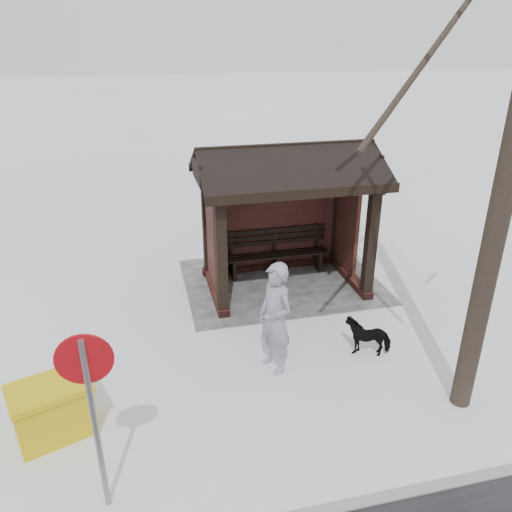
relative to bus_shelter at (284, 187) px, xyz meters
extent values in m
plane|color=white|center=(0.00, 0.16, -2.17)|extent=(120.00, 120.00, 0.00)
cube|color=gray|center=(0.00, 5.66, -2.16)|extent=(120.00, 0.15, 0.06)
cube|color=gray|center=(0.00, -0.04, -2.16)|extent=(4.20, 3.20, 0.02)
cube|color=#3A1915|center=(0.00, -0.74, -2.09)|extent=(3.30, 0.22, 0.16)
cube|color=#3A1915|center=(-1.50, 0.16, -2.09)|extent=(0.22, 2.10, 0.16)
cube|color=#3A1915|center=(1.50, 0.16, -2.09)|extent=(0.22, 2.10, 0.16)
cube|color=black|center=(-1.50, 1.06, -1.02)|extent=(0.20, 0.20, 2.30)
cube|color=black|center=(1.50, 1.06, -1.02)|extent=(0.20, 0.20, 2.30)
cube|color=black|center=(-1.50, -0.74, -1.02)|extent=(0.20, 0.20, 2.30)
cube|color=black|center=(1.50, -0.74, -1.02)|extent=(0.20, 0.20, 2.30)
cube|color=#311913|center=(0.00, -0.74, -0.94)|extent=(2.80, 0.08, 2.14)
cube|color=#311913|center=(-1.50, -0.16, -0.94)|extent=(0.08, 1.17, 2.14)
cube|color=#311913|center=(1.50, -0.16, -0.94)|extent=(0.08, 1.17, 2.14)
cube|color=black|center=(0.00, 1.06, 0.19)|extent=(3.40, 0.20, 0.18)
cube|color=black|center=(0.00, -0.74, 0.19)|extent=(3.40, 0.20, 0.18)
imported|color=#908AA2|center=(0.97, 2.91, -1.23)|extent=(0.67, 0.80, 1.87)
imported|color=black|center=(-0.70, 2.83, -1.84)|extent=(0.83, 0.57, 0.64)
cube|color=gold|center=(4.27, 3.62, -1.81)|extent=(1.15, 0.95, 0.71)
cube|color=gold|center=(4.27, 3.62, -1.41)|extent=(1.22, 1.02, 0.09)
cylinder|color=gray|center=(3.56, 4.95, -1.03)|extent=(0.07, 0.07, 2.27)
cylinder|color=#B20C14|center=(3.56, 4.93, -0.14)|extent=(0.59, 0.05, 0.59)
cylinder|color=white|center=(3.56, 4.91, -0.14)|extent=(0.46, 0.04, 0.45)
camera|label=1|loc=(2.84, 9.39, 2.88)|focal=35.00mm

